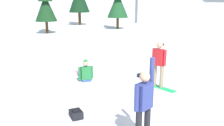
{
  "coord_description": "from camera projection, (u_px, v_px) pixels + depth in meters",
  "views": [
    {
      "loc": [
        -4.44,
        -3.79,
        3.25
      ],
      "look_at": [
        -0.34,
        3.87,
        1.0
      ],
      "focal_mm": 38.54,
      "sensor_mm": 36.0,
      "label": 1
    }
  ],
  "objects": [
    {
      "name": "backpack_black",
      "position": [
        76.0,
        113.0,
        6.87
      ],
      "size": [
        0.35,
        0.54,
        0.29
      ],
      "color": "black",
      "rests_on": "ground_plane"
    },
    {
      "name": "snowboarder_midground",
      "position": [
        159.0,
        64.0,
        9.11
      ],
      "size": [
        0.66,
        1.56,
        1.78
      ],
      "color": "#19B259",
      "rests_on": "ground_plane"
    },
    {
      "name": "snowboarder_foreground",
      "position": [
        144.0,
        104.0,
        5.49
      ],
      "size": [
        1.49,
        0.68,
        2.01
      ],
      "color": "#19B259",
      "rests_on": "ground_plane"
    },
    {
      "name": "snowboarder_background",
      "position": [
        85.0,
        73.0,
        10.11
      ],
      "size": [
        0.67,
        1.79,
        0.93
      ],
      "color": "#335184",
      "rests_on": "ground_plane"
    },
    {
      "name": "pine_tree_short",
      "position": [
        118.0,
        0.0,
        27.75
      ],
      "size": [
        2.48,
        2.48,
        6.1
      ],
      "color": "#472D19",
      "rests_on": "ground_plane"
    },
    {
      "name": "pine_tree_broad",
      "position": [
        45.0,
        3.0,
        23.95
      ],
      "size": [
        2.2,
        2.2,
        5.61
      ],
      "color": "#472D19",
      "rests_on": "ground_plane"
    }
  ]
}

